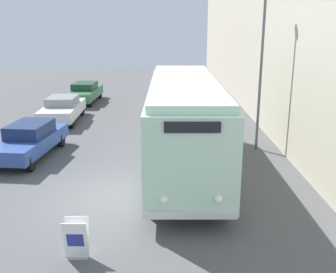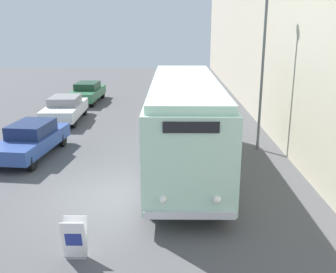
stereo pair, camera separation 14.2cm
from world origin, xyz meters
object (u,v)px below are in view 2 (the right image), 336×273
sign_board (75,239)px  parked_car_near (32,139)px  streetlamp (264,50)px  parked_car_far (87,92)px  vintage_bus (185,119)px  parked_car_mid (65,108)px

sign_board → parked_car_near: 8.36m
streetlamp → parked_car_near: size_ratio=1.43×
sign_board → parked_car_far: parked_car_far is taller
parked_car_far → sign_board: bearing=-77.1°
vintage_bus → parked_car_mid: size_ratio=2.28×
parked_car_near → streetlamp: bearing=12.3°
parked_car_near → parked_car_far: bearing=96.8°
sign_board → vintage_bus: bearing=65.9°
parked_car_far → vintage_bus: bearing=-62.0°
streetlamp → parked_car_near: streetlamp is taller
sign_board → streetlamp: bearing=54.4°
streetlamp → parked_car_near: (-9.79, -1.09, -3.61)m
sign_board → parked_car_far: (-3.81, 19.70, 0.25)m
streetlamp → parked_car_far: size_ratio=1.41×
sign_board → streetlamp: size_ratio=0.15×
vintage_bus → parked_car_near: size_ratio=2.22×
parked_car_near → parked_car_far: size_ratio=0.99×
streetlamp → parked_car_far: (-9.97, 11.09, -3.63)m
sign_board → parked_car_near: (-3.62, 7.53, 0.27)m
sign_board → parked_car_mid: 14.47m
parked_car_mid → parked_car_far: bearing=87.6°
vintage_bus → sign_board: 7.00m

